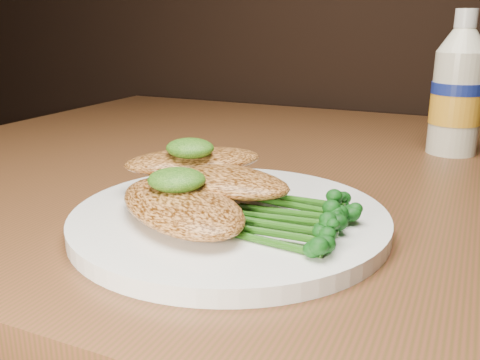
% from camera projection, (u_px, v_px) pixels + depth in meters
% --- Properties ---
extents(plate, '(0.26, 0.26, 0.01)m').
position_uv_depth(plate, '(230.00, 219.00, 0.44)').
color(plate, white).
rests_on(plate, dining_table).
extents(chicken_front, '(0.17, 0.15, 0.02)m').
position_uv_depth(chicken_front, '(181.00, 205.00, 0.41)').
color(chicken_front, '#C57E3E').
rests_on(chicken_front, plate).
extents(chicken_mid, '(0.15, 0.09, 0.02)m').
position_uv_depth(chicken_mid, '(216.00, 179.00, 0.46)').
color(chicken_mid, '#C57E3E').
rests_on(chicken_mid, plate).
extents(chicken_back, '(0.14, 0.13, 0.02)m').
position_uv_depth(chicken_back, '(194.00, 161.00, 0.49)').
color(chicken_back, '#C57E3E').
rests_on(chicken_back, plate).
extents(pesto_front, '(0.06, 0.05, 0.02)m').
position_uv_depth(pesto_front, '(177.00, 180.00, 0.42)').
color(pesto_front, '#0B3608').
rests_on(pesto_front, chicken_front).
extents(pesto_back, '(0.05, 0.05, 0.02)m').
position_uv_depth(pesto_back, '(190.00, 148.00, 0.47)').
color(pesto_back, '#0B3608').
rests_on(pesto_back, chicken_back).
extents(broccolini_bundle, '(0.15, 0.12, 0.02)m').
position_uv_depth(broccolini_bundle, '(284.00, 212.00, 0.41)').
color(broccolini_bundle, '#205312').
rests_on(broccolini_bundle, plate).
extents(mayo_bottle, '(0.08, 0.08, 0.18)m').
position_uv_depth(mayo_bottle, '(458.00, 83.00, 0.65)').
color(mayo_bottle, beige).
rests_on(mayo_bottle, dining_table).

